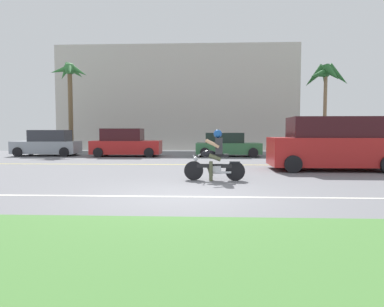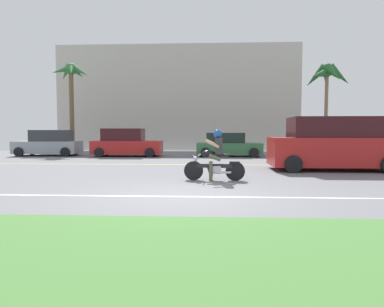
# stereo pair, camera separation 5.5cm
# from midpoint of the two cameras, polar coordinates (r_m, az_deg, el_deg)

# --- Properties ---
(ground) EXTENTS (56.00, 30.00, 0.04)m
(ground) POSITION_cam_midpoint_polar(r_m,az_deg,el_deg) (11.08, 0.03, -4.22)
(ground) COLOR slate
(grass_median) EXTENTS (56.00, 3.80, 0.06)m
(grass_median) POSITION_cam_midpoint_polar(r_m,az_deg,el_deg) (4.17, -5.11, -17.04)
(grass_median) COLOR #477A38
(grass_median) RESTS_ON ground
(lane_line_near) EXTENTS (50.40, 0.12, 0.01)m
(lane_line_near) POSITION_cam_midpoint_polar(r_m,az_deg,el_deg) (8.01, -1.10, -7.12)
(lane_line_near) COLOR silver
(lane_line_near) RESTS_ON ground
(lane_line_far) EXTENTS (50.40, 0.12, 0.01)m
(lane_line_far) POSITION_cam_midpoint_polar(r_m,az_deg,el_deg) (15.57, 0.87, -1.85)
(lane_line_far) COLOR yellow
(lane_line_far) RESTS_ON ground
(motorcyclist) EXTENTS (1.86, 0.61, 1.56)m
(motorcyclist) POSITION_cam_midpoint_polar(r_m,az_deg,el_deg) (10.57, 3.94, -0.92)
(motorcyclist) COLOR black
(motorcyclist) RESTS_ON ground
(suv_nearby) EXTENTS (4.91, 2.22, 2.05)m
(suv_nearby) POSITION_cam_midpoint_polar(r_m,az_deg,el_deg) (14.41, 22.37, 1.37)
(suv_nearby) COLOR #AD1E1E
(suv_nearby) RESTS_ON ground
(parked_car_0) EXTENTS (3.91, 2.05, 1.58)m
(parked_car_0) POSITION_cam_midpoint_polar(r_m,az_deg,el_deg) (23.07, -22.45, 1.49)
(parked_car_0) COLOR #8C939E
(parked_car_0) RESTS_ON ground
(parked_car_1) EXTENTS (4.12, 2.04, 1.67)m
(parked_car_1) POSITION_cam_midpoint_polar(r_m,az_deg,el_deg) (21.18, -10.70, 1.64)
(parked_car_1) COLOR #AD1E1E
(parked_car_1) RESTS_ON ground
(parked_car_2) EXTENTS (3.89, 1.99, 1.42)m
(parked_car_2) POSITION_cam_midpoint_polar(r_m,az_deg,el_deg) (20.83, 6.05, 1.36)
(parked_car_2) COLOR #2D663D
(parked_car_2) RESTS_ON ground
(parked_car_3) EXTENTS (4.31, 1.89, 1.59)m
(parked_car_3) POSITION_cam_midpoint_polar(r_m,az_deg,el_deg) (21.93, 20.14, 1.46)
(parked_car_3) COLOR #AD1E1E
(parked_car_3) RESTS_ON ground
(palm_tree_0) EXTENTS (3.20, 3.40, 6.12)m
(palm_tree_0) POSITION_cam_midpoint_polar(r_m,az_deg,el_deg) (25.71, 21.40, 11.51)
(palm_tree_0) COLOR #846B4C
(palm_tree_0) RESTS_ON ground
(palm_tree_1) EXTENTS (2.53, 2.60, 6.25)m
(palm_tree_1) POSITION_cam_midpoint_polar(r_m,az_deg,el_deg) (25.60, -19.24, 11.51)
(palm_tree_1) COLOR brown
(palm_tree_1) RESTS_ON ground
(building_far) EXTENTS (19.10, 4.00, 8.26)m
(building_far) POSITION_cam_midpoint_polar(r_m,az_deg,el_deg) (29.19, -2.08, 8.85)
(building_far) COLOR #BCB7AD
(building_far) RESTS_ON ground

